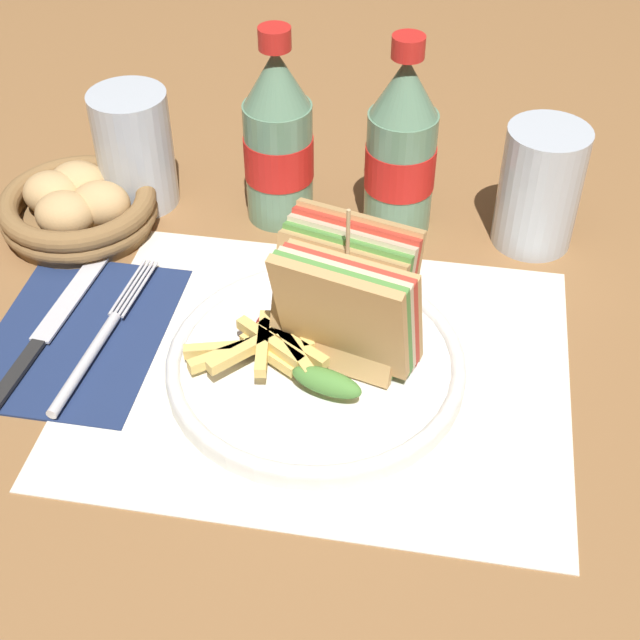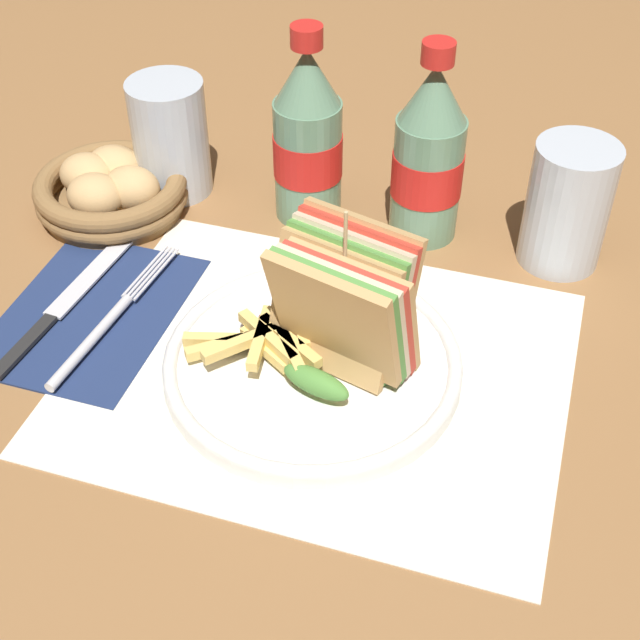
% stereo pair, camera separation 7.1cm
% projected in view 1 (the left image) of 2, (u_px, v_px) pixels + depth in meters
% --- Properties ---
extents(ground_plane, '(4.00, 4.00, 0.00)m').
position_uv_depth(ground_plane, '(288.00, 395.00, 0.71)').
color(ground_plane, olive).
extents(placemat, '(0.40, 0.32, 0.00)m').
position_uv_depth(placemat, '(322.00, 369.00, 0.73)').
color(placemat, silver).
rests_on(placemat, ground_plane).
extents(plate_main, '(0.24, 0.24, 0.02)m').
position_uv_depth(plate_main, '(316.00, 364.00, 0.72)').
color(plate_main, white).
rests_on(plate_main, ground_plane).
extents(club_sandwich, '(0.12, 0.12, 0.14)m').
position_uv_depth(club_sandwich, '(346.00, 304.00, 0.68)').
color(club_sandwich, tan).
rests_on(club_sandwich, plate_main).
extents(fries_pile, '(0.12, 0.09, 0.02)m').
position_uv_depth(fries_pile, '(264.00, 345.00, 0.70)').
color(fries_pile, '#E5C166').
rests_on(fries_pile, plate_main).
extents(ketchup_blob, '(0.04, 0.04, 0.02)m').
position_uv_depth(ketchup_blob, '(283.00, 326.00, 0.73)').
color(ketchup_blob, maroon).
rests_on(ketchup_blob, plate_main).
extents(napkin, '(0.14, 0.20, 0.00)m').
position_uv_depth(napkin, '(79.00, 333.00, 0.76)').
color(napkin, navy).
rests_on(napkin, ground_plane).
extents(fork, '(0.03, 0.20, 0.01)m').
position_uv_depth(fork, '(96.00, 346.00, 0.74)').
color(fork, silver).
rests_on(fork, napkin).
extents(knife, '(0.03, 0.20, 0.00)m').
position_uv_depth(knife, '(49.00, 328.00, 0.76)').
color(knife, black).
rests_on(knife, napkin).
extents(coke_bottle_near, '(0.07, 0.07, 0.19)m').
position_uv_depth(coke_bottle_near, '(278.00, 141.00, 0.84)').
color(coke_bottle_near, slate).
rests_on(coke_bottle_near, ground_plane).
extents(coke_bottle_far, '(0.07, 0.07, 0.19)m').
position_uv_depth(coke_bottle_far, '(401.00, 150.00, 0.82)').
color(coke_bottle_far, slate).
rests_on(coke_bottle_far, ground_plane).
extents(glass_near, '(0.08, 0.08, 0.12)m').
position_uv_depth(glass_near, '(540.00, 187.00, 0.82)').
color(glass_near, silver).
rests_on(glass_near, ground_plane).
extents(glass_far, '(0.08, 0.08, 0.12)m').
position_uv_depth(glass_far, '(136.00, 156.00, 0.87)').
color(glass_far, silver).
rests_on(glass_far, ground_plane).
extents(bread_basket, '(0.15, 0.15, 0.05)m').
position_uv_depth(bread_basket, '(78.00, 206.00, 0.86)').
color(bread_basket, olive).
rests_on(bread_basket, ground_plane).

